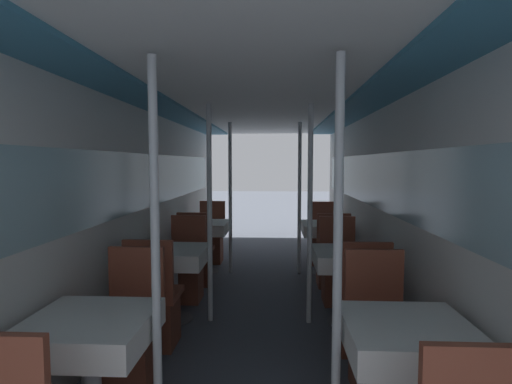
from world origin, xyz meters
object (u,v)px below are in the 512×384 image
Objects in this scene: support_pole_right_0 at (338,258)px; chair_right_near_2 at (331,263)px; support_pole_left_0 at (156,256)px; chair_left_far_1 at (186,274)px; support_pole_left_1 at (210,214)px; dining_table_left_1 at (172,260)px; dining_table_right_0 at (408,344)px; support_pole_left_2 at (230,198)px; chair_right_far_1 at (339,276)px; support_pole_right_2 at (299,199)px; dining_table_left_0 at (90,337)px; chair_right_far_2 at (321,244)px; dining_table_right_1 at (348,262)px; chair_left_far_2 at (211,243)px; chair_left_near_1 at (155,312)px; support_pole_right_1 at (310,215)px; chair_left_near_2 at (196,261)px; chair_right_near_1 at (360,316)px; dining_table_right_2 at (326,231)px; chair_left_far_0 at (130,343)px; dining_table_left_2 at (204,230)px; chair_right_far_0 at (378,349)px.

support_pole_right_0 is 2.98m from chair_right_near_2.
support_pole_left_0 is 0.96m from support_pole_right_0.
support_pole_left_1 is (0.37, -0.57, 0.75)m from chair_left_far_1.
dining_table_right_0 is at bearing -45.37° from dining_table_left_1.
support_pole_left_2 is at bearing 77.88° from dining_table_left_1.
chair_right_far_1 is at bearing -40.78° from support_pole_left_2.
dining_table_left_0 is at bearing -111.12° from support_pole_right_2.
support_pole_left_1 is 2.75m from chair_right_far_2.
chair_left_far_1 is 1.81m from dining_table_right_1.
support_pole_left_1 is 1.97m from support_pole_right_2.
support_pole_left_0 is at bearing 59.92° from chair_right_far_1.
chair_left_far_2 reaches higher than dining_table_left_0.
support_pole_right_1 is (1.33, 0.57, 0.75)m from chair_left_near_1.
support_pole_right_1 and support_pole_right_2 have the same top height.
chair_right_far_1 is 1.42m from support_pole_right_2.
dining_table_left_0 is 1.72m from dining_table_left_1.
support_pole_left_2 is 2.95× the size of dining_table_right_1.
chair_left_near_2 is 1.32× the size of dining_table_right_1.
support_pole_left_0 is 2.24× the size of chair_right_near_1.
support_pole_left_0 reaches higher than chair_left_far_2.
chair_left_near_2 is (0.00, 2.86, -0.30)m from dining_table_left_0.
dining_table_left_1 is at bearing 134.63° from dining_table_right_0.
chair_left_near_2 and chair_right_far_2 have the same top height.
chair_left_far_1 and chair_left_far_2 have the same top height.
support_pole_right_2 is at bearing 74.42° from support_pole_left_0.
chair_left_near_2 is 1.32× the size of dining_table_right_0.
chair_right_near_1 is at bearing -90.00° from dining_table_right_2.
chair_right_far_2 is (1.69, 3.43, 0.00)m from chair_left_far_0.
dining_table_left_2 is 0.34× the size of support_pole_right_0.
support_pole_right_2 is at bearing 156.64° from chair_left_far_2.
chair_left_near_1 is 1.69m from chair_right_near_1.
dining_table_right_1 is 0.76× the size of chair_right_far_1.
chair_left_far_2 is at bearing 112.93° from dining_table_right_0.
dining_table_left_1 is (0.00, 1.14, 0.30)m from chair_left_far_0.
chair_left_far_2 and chair_right_near_2 have the same top height.
support_pole_right_1 is at bearing -72.13° from chair_right_far_0.
dining_table_left_2 is 2.22m from support_pole_right_1.
dining_table_left_1 is 2.22m from support_pole_right_0.
chair_left_near_1 is at bearing -161.33° from dining_table_right_1.
dining_table_right_1 is (1.69, -2.29, 0.30)m from chair_left_far_2.
support_pole_left_0 reaches higher than chair_left_far_0.
chair_right_far_1 is (1.69, 2.29, -0.30)m from dining_table_left_0.
chair_left_far_0 is 1.00× the size of chair_left_far_2.
support_pole_right_2 is at bearing -139.22° from chair_left_far_1.
chair_right_far_1 reaches higher than dining_table_left_0.
chair_left_far_1 is (0.00, 1.72, 0.00)m from chair_left_far_0.
support_pole_right_0 is at bearing -68.88° from dining_table_left_2.
chair_left_near_1 is 1.91m from support_pole_right_0.
chair_right_far_0 is (1.69, 0.00, 0.00)m from chair_left_far_0.
chair_right_far_0 is 2.98m from support_pole_right_2.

